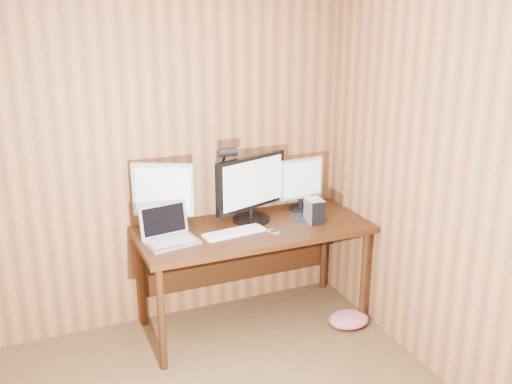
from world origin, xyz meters
TOP-DOWN VIEW (x-y plane):
  - room_shell at (0.00, 0.00)m, footprint 4.00×4.00m
  - desk at (0.93, 1.70)m, footprint 1.60×0.70m
  - monitor_center at (0.97, 1.75)m, footprint 0.59×0.26m
  - monitor_left at (0.36, 1.82)m, footprint 0.39×0.22m
  - monitor_right at (1.40, 1.82)m, footprint 0.35×0.16m
  - laptop at (0.33, 1.62)m, footprint 0.36×0.30m
  - keyboard at (0.76, 1.57)m, footprint 0.44×0.18m
  - mousepad at (1.37, 1.65)m, footprint 0.26×0.23m
  - mouse at (1.37, 1.65)m, footprint 0.08×0.11m
  - hard_drive at (1.37, 1.55)m, footprint 0.12×0.16m
  - phone at (1.02, 1.48)m, footprint 0.07×0.10m
  - speaker at (1.49, 1.90)m, footprint 0.04×0.04m
  - desk_lamp at (0.80, 1.84)m, footprint 0.13×0.19m
  - fabric_pile at (1.55, 1.32)m, footprint 0.36×0.32m

SIDE VIEW (x-z plane):
  - fabric_pile at x=1.55m, z-range 0.00..0.10m
  - desk at x=0.93m, z-range 0.25..1.00m
  - mousepad at x=1.37m, z-range 0.75..0.75m
  - phone at x=1.02m, z-range 0.75..0.76m
  - keyboard at x=0.76m, z-range 0.75..0.77m
  - mouse at x=1.37m, z-range 0.75..0.79m
  - speaker at x=1.49m, z-range 0.75..0.86m
  - laptop at x=0.33m, z-range 0.69..0.93m
  - hard_drive at x=1.37m, z-range 0.75..0.92m
  - monitor_right at x=1.40m, z-range 0.76..1.16m
  - monitor_center at x=0.97m, z-range 0.76..1.23m
  - monitor_left at x=0.36m, z-range 0.77..1.24m
  - desk_lamp at x=0.80m, z-range 0.82..1.40m
  - room_shell at x=0.00m, z-range -0.75..3.25m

